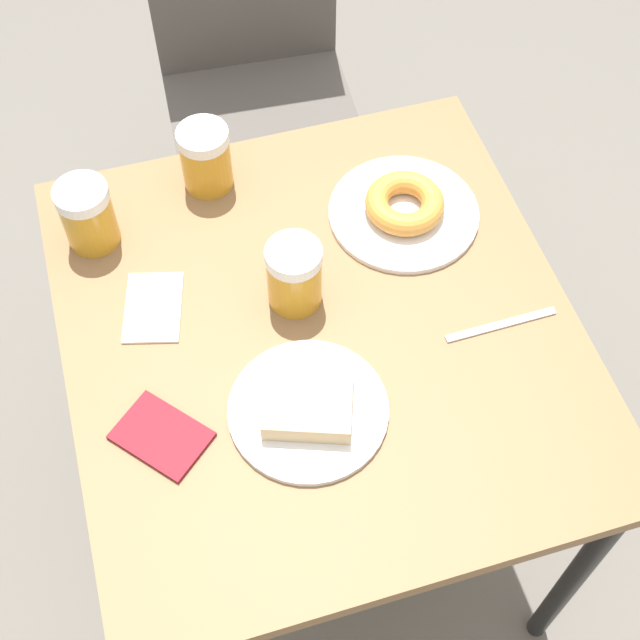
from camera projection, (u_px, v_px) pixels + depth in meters
name	position (u px, v px, depth m)	size (l,w,h in m)	color
ground_plane	(320.00, 505.00, 1.93)	(8.00, 8.00, 0.00)	#666059
table	(320.00, 352.00, 1.40)	(0.76, 0.82, 0.71)	olive
chair	(253.00, 52.00, 1.91)	(0.43, 0.43, 0.93)	#514C47
plate_with_cake	(308.00, 407.00, 1.25)	(0.23, 0.23, 0.04)	silver
plate_with_donut	(404.00, 208.00, 1.45)	(0.25, 0.25, 0.05)	silver
beer_mug_left	(206.00, 158.00, 1.46)	(0.08, 0.08, 0.12)	#C68C23
beer_mug_center	(88.00, 215.00, 1.39)	(0.08, 0.08, 0.12)	#C68C23
beer_mug_right	(294.00, 275.00, 1.32)	(0.08, 0.08, 0.12)	#C68C23
napkin_folded	(153.00, 307.00, 1.36)	(0.12, 0.15, 0.00)	white
fork	(501.00, 325.00, 1.34)	(0.18, 0.01, 0.00)	silver
passport_near_edge	(162.00, 436.00, 1.24)	(0.15, 0.15, 0.01)	maroon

